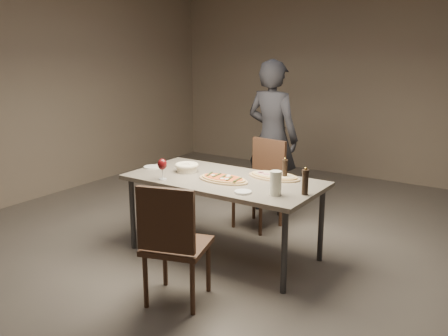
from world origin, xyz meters
The scene contains 14 objects.
room centered at (0.00, 0.00, 1.40)m, with size 7.00×7.00×7.00m.
dining_table centered at (0.00, 0.00, 0.69)m, with size 1.80×0.90×0.75m.
zucchini_pizza centered at (0.03, -0.06, 0.77)m, with size 0.50×0.27×0.05m.
ham_pizza centered at (0.37, 0.28, 0.77)m, with size 0.51×0.28×0.04m.
bread_basket centered at (-0.44, 0.01, 0.80)m, with size 0.23×0.23×0.08m.
oil_dish centered at (0.38, -0.29, 0.76)m, with size 0.14×0.14×0.02m.
pepper_mill_left centered at (0.48, 0.28, 0.85)m, with size 0.05×0.05×0.20m.
pepper_mill_right centered at (0.83, -0.05, 0.86)m, with size 0.06×0.06×0.23m.
carafe centered at (0.63, -0.19, 0.85)m, with size 0.10×0.10×0.20m.
wine_glass centered at (-0.45, -0.33, 0.89)m, with size 0.09×0.09×0.19m.
side_plate centered at (-0.83, -0.05, 0.76)m, with size 0.17×0.17×0.01m.
chair_near centered at (0.20, -1.00, 0.55)m, with size 0.58×0.58×0.97m.
chair_far centered at (-0.09, 0.90, 0.53)m, with size 0.50×0.50×0.95m.
diner centered at (-0.23, 1.36, 0.90)m, with size 0.65×0.43×1.79m, color black.
Camera 1 is at (2.45, -3.69, 1.97)m, focal length 40.00 mm.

